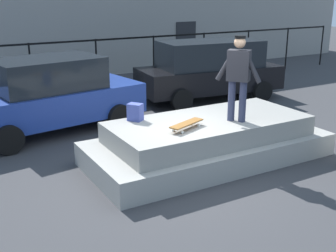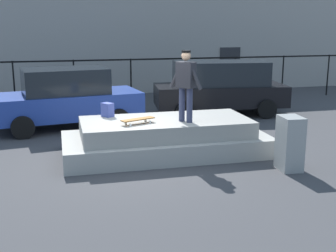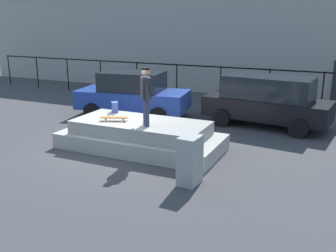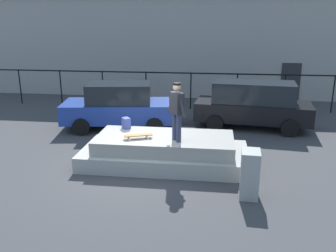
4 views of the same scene
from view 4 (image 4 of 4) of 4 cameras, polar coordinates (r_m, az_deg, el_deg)
The scene contains 10 objects.
ground_plane at distance 10.66m, azimuth -4.99°, elevation -6.47°, with size 60.00×60.00×0.00m, color #38383A.
concrete_ledge at distance 10.71m, azimuth -0.53°, elevation -4.05°, with size 4.93×2.23×0.86m.
skateboarder at distance 9.89m, azimuth 1.42°, elevation 2.87°, with size 0.63×0.76×1.66m.
skateboard at distance 10.35m, azimuth -4.80°, elevation -1.49°, with size 0.83×0.49×0.12m.
backpack at distance 11.36m, azimuth -6.70°, elevation 0.48°, with size 0.28×0.20×0.34m, color #3F4C99.
car_blue_sedan_near at distance 14.26m, azimuth -7.70°, elevation 3.25°, with size 4.66×2.57×1.81m.
car_black_hatchback_mid at distance 14.55m, azimuth 13.39°, elevation 3.45°, with size 4.63×2.37×1.84m.
utility_box at distance 8.91m, azimuth 12.91°, elevation -7.48°, with size 0.44×0.60×1.18m, color gray.
fence_row at distance 17.33m, azimuth 0.04°, elevation 6.92°, with size 24.06×0.06×1.77m.
warehouse_building at distance 24.03m, azimuth 2.20°, elevation 13.57°, with size 31.65×9.36×5.77m.
Camera 4 is at (2.15, -9.57, 4.17)m, focal length 38.17 mm.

